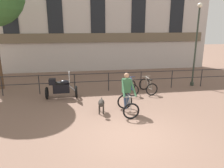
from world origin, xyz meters
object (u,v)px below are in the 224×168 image
(cyclist_with_bike, at_px, (127,95))
(dog, at_px, (101,104))
(street_lamp, at_px, (196,41))
(parked_bicycle_mid_left, at_px, (148,86))
(parked_motorcycle, at_px, (61,88))
(parked_bicycle_near_lamp, at_px, (131,87))

(cyclist_with_bike, xyz_separation_m, dog, (-1.09, 0.08, -0.33))
(cyclist_with_bike, bearing_deg, street_lamp, 34.63)
(dog, xyz_separation_m, parked_bicycle_mid_left, (2.85, 2.46, -0.08))
(cyclist_with_bike, bearing_deg, parked_bicycle_mid_left, 54.54)
(parked_motorcycle, relative_size, parked_bicycle_near_lamp, 1.35)
(parked_motorcycle, bearing_deg, parked_bicycle_mid_left, -87.15)
(dog, xyz_separation_m, parked_motorcycle, (-1.79, 2.24, 0.13))
(parked_bicycle_near_lamp, relative_size, parked_bicycle_mid_left, 1.01)
(street_lamp, bearing_deg, parked_motorcycle, -171.59)
(parked_bicycle_mid_left, distance_m, street_lamp, 4.00)
(dog, height_order, street_lamp, street_lamp)
(cyclist_with_bike, height_order, parked_bicycle_mid_left, cyclist_with_bike)
(cyclist_with_bike, bearing_deg, parked_bicycle_near_lamp, 71.43)
(street_lamp, bearing_deg, parked_bicycle_mid_left, -163.49)
(cyclist_with_bike, xyz_separation_m, street_lamp, (4.88, 3.47, 1.91))
(dog, bearing_deg, parked_bicycle_mid_left, 49.55)
(parked_motorcycle, distance_m, parked_bicycle_mid_left, 4.65)
(parked_bicycle_near_lamp, xyz_separation_m, parked_bicycle_mid_left, (0.94, -0.00, 0.00))
(parked_motorcycle, height_order, parked_bicycle_near_lamp, parked_motorcycle)
(parked_motorcycle, distance_m, parked_bicycle_near_lamp, 3.71)
(parked_motorcycle, bearing_deg, cyclist_with_bike, -128.76)
(dog, relative_size, parked_motorcycle, 0.57)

